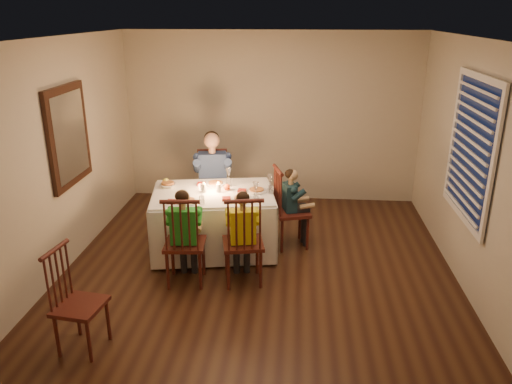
# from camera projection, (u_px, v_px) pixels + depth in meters

# --- Properties ---
(ground) EXTENTS (5.00, 5.00, 0.00)m
(ground) POSITION_uv_depth(u_px,v_px,m) (258.00, 272.00, 5.79)
(ground) COLOR black
(ground) RESTS_ON ground
(wall_left) EXTENTS (0.02, 5.00, 2.60)m
(wall_left) POSITION_uv_depth(u_px,v_px,m) (56.00, 160.00, 5.52)
(wall_left) COLOR #B9B29E
(wall_left) RESTS_ON ground
(wall_right) EXTENTS (0.02, 5.00, 2.60)m
(wall_right) POSITION_uv_depth(u_px,v_px,m) (475.00, 170.00, 5.16)
(wall_right) COLOR #B9B29E
(wall_right) RESTS_ON ground
(wall_back) EXTENTS (4.50, 0.02, 2.60)m
(wall_back) POSITION_uv_depth(u_px,v_px,m) (272.00, 118.00, 7.68)
(wall_back) COLOR #B9B29E
(wall_back) RESTS_ON ground
(ceiling) EXTENTS (5.00, 5.00, 0.00)m
(ceiling) POSITION_uv_depth(u_px,v_px,m) (259.00, 38.00, 4.90)
(ceiling) COLOR white
(ceiling) RESTS_ON wall_back
(dining_table) EXTENTS (1.64, 1.31, 0.74)m
(dining_table) POSITION_uv_depth(u_px,v_px,m) (213.00, 209.00, 6.16)
(dining_table) COLOR white
(dining_table) RESTS_ON ground
(chair_adult) EXTENTS (0.50, 0.48, 1.05)m
(chair_adult) POSITION_uv_depth(u_px,v_px,m) (214.00, 224.00, 7.10)
(chair_adult) COLOR #3A150F
(chair_adult) RESTS_ON ground
(chair_near_left) EXTENTS (0.46, 0.45, 1.05)m
(chair_near_left) POSITION_uv_depth(u_px,v_px,m) (187.00, 282.00, 5.59)
(chair_near_left) COLOR #3A150F
(chair_near_left) RESTS_ON ground
(chair_near_right) EXTENTS (0.51, 0.49, 1.05)m
(chair_near_right) POSITION_uv_depth(u_px,v_px,m) (243.00, 281.00, 5.60)
(chair_near_right) COLOR #3A150F
(chair_near_right) RESTS_ON ground
(chair_end) EXTENTS (0.52, 0.53, 1.05)m
(chair_end) POSITION_uv_depth(u_px,v_px,m) (291.00, 245.00, 6.46)
(chair_end) COLOR #3A150F
(chair_end) RESTS_ON ground
(chair_extra) EXTENTS (0.44, 0.45, 0.98)m
(chair_extra) POSITION_uv_depth(u_px,v_px,m) (86.00, 347.00, 4.49)
(chair_extra) COLOR #3A150F
(chair_extra) RESTS_ON ground
(adult) EXTENTS (0.58, 0.54, 1.33)m
(adult) POSITION_uv_depth(u_px,v_px,m) (214.00, 224.00, 7.10)
(adult) COLOR navy
(adult) RESTS_ON ground
(child_green) EXTENTS (0.40, 0.37, 1.10)m
(child_green) POSITION_uv_depth(u_px,v_px,m) (187.00, 282.00, 5.59)
(child_green) COLOR green
(child_green) RESTS_ON ground
(child_yellow) EXTENTS (0.42, 0.39, 1.08)m
(child_yellow) POSITION_uv_depth(u_px,v_px,m) (243.00, 281.00, 5.60)
(child_yellow) COLOR yellow
(child_yellow) RESTS_ON ground
(child_teal) EXTENTS (0.38, 0.40, 1.03)m
(child_teal) POSITION_uv_depth(u_px,v_px,m) (291.00, 245.00, 6.46)
(child_teal) COLOR #173139
(child_teal) RESTS_ON ground
(setting_adult) EXTENTS (0.30, 0.30, 0.02)m
(setting_adult) POSITION_uv_depth(u_px,v_px,m) (216.00, 184.00, 6.34)
(setting_adult) COLOR white
(setting_adult) RESTS_ON dining_table
(setting_green) EXTENTS (0.30, 0.30, 0.02)m
(setting_green) POSITION_uv_depth(u_px,v_px,m) (187.00, 202.00, 5.76)
(setting_green) COLOR white
(setting_green) RESTS_ON dining_table
(setting_yellow) EXTENTS (0.30, 0.30, 0.02)m
(setting_yellow) POSITION_uv_depth(u_px,v_px,m) (242.00, 199.00, 5.84)
(setting_yellow) COLOR white
(setting_yellow) RESTS_ON dining_table
(setting_teal) EXTENTS (0.30, 0.30, 0.02)m
(setting_teal) POSITION_uv_depth(u_px,v_px,m) (257.00, 191.00, 6.10)
(setting_teal) COLOR white
(setting_teal) RESTS_ON dining_table
(candle_left) EXTENTS (0.06, 0.06, 0.10)m
(candle_left) POSITION_uv_depth(u_px,v_px,m) (204.00, 188.00, 6.06)
(candle_left) COLOR white
(candle_left) RESTS_ON dining_table
(candle_right) EXTENTS (0.06, 0.06, 0.10)m
(candle_right) POSITION_uv_depth(u_px,v_px,m) (219.00, 188.00, 6.07)
(candle_right) COLOR white
(candle_right) RESTS_ON dining_table
(squash) EXTENTS (0.09, 0.09, 0.09)m
(squash) POSITION_uv_depth(u_px,v_px,m) (166.00, 182.00, 6.31)
(squash) COLOR yellow
(squash) RESTS_ON dining_table
(orange_fruit) EXTENTS (0.08, 0.08, 0.08)m
(orange_fruit) POSITION_uv_depth(u_px,v_px,m) (227.00, 187.00, 6.13)
(orange_fruit) COLOR #E84E13
(orange_fruit) RESTS_ON dining_table
(serving_bowl) EXTENTS (0.21, 0.21, 0.05)m
(serving_bowl) POSITION_uv_depth(u_px,v_px,m) (168.00, 185.00, 6.24)
(serving_bowl) COLOR white
(serving_bowl) RESTS_ON dining_table
(wall_mirror) EXTENTS (0.06, 0.95, 1.15)m
(wall_mirror) POSITION_uv_depth(u_px,v_px,m) (69.00, 136.00, 5.73)
(wall_mirror) COLOR black
(wall_mirror) RESTS_ON wall_left
(window_blinds) EXTENTS (0.07, 1.34, 1.54)m
(window_blinds) POSITION_uv_depth(u_px,v_px,m) (470.00, 149.00, 5.19)
(window_blinds) COLOR black
(window_blinds) RESTS_ON wall_right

